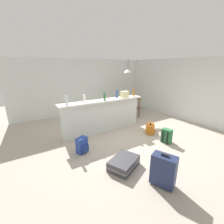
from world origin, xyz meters
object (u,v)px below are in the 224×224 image
at_px(bottle_green, 105,96).
at_px(dining_chair_near_partition, 133,106).
at_px(dining_table, 127,101).
at_px(bottle_blue, 117,94).
at_px(backpack_green, 167,136).
at_px(backpack_blue, 82,145).
at_px(bottle_white, 84,98).
at_px(bottle_amber, 134,93).
at_px(suitcase_flat_charcoal, 124,163).
at_px(grocery_bag, 125,94).
at_px(suitcase_upright_navy, 163,170).
at_px(bottle_clear, 67,101).
at_px(duffel_bag_orange, 150,128).
at_px(pendant_lamp, 128,71).

relative_size(bottle_green, dining_chair_near_partition, 0.28).
bearing_deg(dining_table, bottle_blue, -139.31).
distance_m(backpack_green, backpack_blue, 2.46).
xyz_separation_m(bottle_white, bottle_blue, (1.22, -0.01, 0.03)).
distance_m(bottle_amber, dining_table, 1.48).
bearing_deg(bottle_amber, dining_table, 62.98).
distance_m(suitcase_flat_charcoal, backpack_green, 1.80).
bearing_deg(backpack_blue, bottle_blue, 28.89).
bearing_deg(bottle_amber, grocery_bag, -178.25).
bearing_deg(bottle_blue, suitcase_flat_charcoal, -120.00).
bearing_deg(backpack_green, suitcase_upright_navy, -143.40).
distance_m(bottle_white, backpack_blue, 1.50).
bearing_deg(dining_chair_near_partition, bottle_clear, -165.94).
bearing_deg(bottle_blue, duffel_bag_orange, -55.17).
bearing_deg(grocery_bag, bottle_clear, -178.56).
bearing_deg(pendant_lamp, bottle_clear, -158.04).
relative_size(bottle_blue, dining_table, 0.26).
relative_size(bottle_clear, backpack_blue, 0.67).
height_order(grocery_bag, suitcase_flat_charcoal, grocery_bag).
xyz_separation_m(bottle_white, backpack_blue, (-0.51, -0.97, -1.03)).
bearing_deg(suitcase_flat_charcoal, bottle_green, 72.49).
bearing_deg(suitcase_flat_charcoal, suitcase_upright_navy, -69.51).
height_order(bottle_blue, suitcase_flat_charcoal, bottle_blue).
bearing_deg(backpack_blue, duffel_bag_orange, -1.27).
relative_size(dining_chair_near_partition, suitcase_flat_charcoal, 1.04).
distance_m(bottle_green, bottle_blue, 0.60).
xyz_separation_m(bottle_clear, bottle_white, (0.59, 0.16, -0.02)).
relative_size(grocery_bag, dining_table, 0.24).
relative_size(grocery_bag, backpack_green, 0.62).
height_order(bottle_green, dining_chair_near_partition, bottle_green).
relative_size(bottle_white, pendant_lamp, 0.37).
bearing_deg(grocery_bag, suitcase_upright_navy, -112.32).
bearing_deg(bottle_amber, suitcase_upright_navy, -119.41).
bearing_deg(backpack_blue, pendant_lamp, 34.12).
relative_size(dining_chair_near_partition, backpack_blue, 2.21).
xyz_separation_m(dining_chair_near_partition, backpack_blue, (-2.98, -1.57, -0.31)).
distance_m(bottle_green, duffel_bag_orange, 1.89).
distance_m(dining_chair_near_partition, pendant_lamp, 1.55).
relative_size(bottle_green, pendant_lamp, 0.42).
relative_size(pendant_lamp, backpack_green, 1.51).
xyz_separation_m(bottle_blue, suitcase_upright_navy, (-0.87, -2.86, -0.93)).
xyz_separation_m(bottle_clear, grocery_bag, (2.07, 0.05, -0.03)).
xyz_separation_m(bottle_white, duffel_bag_orange, (1.92, -1.02, -1.08)).
xyz_separation_m(bottle_amber, backpack_green, (-0.09, -1.68, -1.04)).
bearing_deg(suitcase_upright_navy, bottle_green, 83.86).
distance_m(bottle_green, backpack_blue, 1.74).
height_order(bottle_amber, suitcase_upright_navy, bottle_amber).
distance_m(bottle_amber, suitcase_flat_charcoal, 2.94).
relative_size(bottle_clear, pendant_lamp, 0.44).
xyz_separation_m(bottle_clear, bottle_green, (1.23, -0.00, -0.01)).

